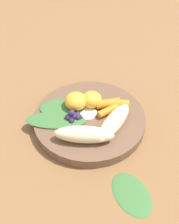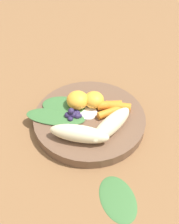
% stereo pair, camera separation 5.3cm
% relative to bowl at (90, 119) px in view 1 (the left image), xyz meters
% --- Properties ---
extents(ground_plane, '(2.40, 2.40, 0.00)m').
position_rel_bowl_xyz_m(ground_plane, '(0.00, 0.00, -0.01)').
color(ground_plane, brown).
extents(bowl, '(0.23, 0.23, 0.02)m').
position_rel_bowl_xyz_m(bowl, '(0.00, 0.00, 0.00)').
color(bowl, brown).
rests_on(bowl, ground_plane).
extents(banana_peeled_left, '(0.06, 0.12, 0.03)m').
position_rel_bowl_xyz_m(banana_peeled_left, '(0.06, 0.01, 0.03)').
color(banana_peeled_left, beige).
rests_on(banana_peeled_left, bowl).
extents(banana_peeled_right, '(0.10, 0.11, 0.03)m').
position_rel_bowl_xyz_m(banana_peeled_right, '(0.04, -0.05, 0.03)').
color(banana_peeled_right, beige).
rests_on(banana_peeled_right, bowl).
extents(orange_segment_near, '(0.05, 0.05, 0.04)m').
position_rel_bowl_xyz_m(orange_segment_near, '(-0.04, -0.01, 0.03)').
color(orange_segment_near, '#F4A833').
rests_on(orange_segment_near, bowl).
extents(orange_segment_far, '(0.04, 0.04, 0.03)m').
position_rel_bowl_xyz_m(orange_segment_far, '(-0.02, 0.02, 0.03)').
color(orange_segment_far, '#F4A833').
rests_on(orange_segment_far, bowl).
extents(carrot_front, '(0.02, 0.06, 0.02)m').
position_rel_bowl_xyz_m(carrot_front, '(0.02, 0.04, 0.02)').
color(carrot_front, orange).
rests_on(carrot_front, bowl).
extents(carrot_mid_left, '(0.05, 0.05, 0.02)m').
position_rel_bowl_xyz_m(carrot_mid_left, '(0.02, 0.06, 0.02)').
color(carrot_mid_left, orange).
rests_on(carrot_mid_left, bowl).
extents(carrot_mid_right, '(0.04, 0.05, 0.02)m').
position_rel_bowl_xyz_m(carrot_mid_right, '(0.01, 0.05, 0.02)').
color(carrot_mid_right, orange).
rests_on(carrot_mid_right, bowl).
extents(blueberry_pile, '(0.04, 0.04, 0.02)m').
position_rel_bowl_xyz_m(blueberry_pile, '(-0.01, -0.03, 0.02)').
color(blueberry_pile, '#2D234C').
rests_on(blueberry_pile, bowl).
extents(coconut_shred_patch, '(0.04, 0.04, 0.00)m').
position_rel_bowl_xyz_m(coconut_shred_patch, '(-0.01, -0.00, 0.01)').
color(coconut_shred_patch, white).
rests_on(coconut_shred_patch, bowl).
extents(kale_leaf_left, '(0.11, 0.11, 0.00)m').
position_rel_bowl_xyz_m(kale_leaf_left, '(-0.05, -0.03, 0.01)').
color(kale_leaf_left, '#3D7038').
rests_on(kale_leaf_left, bowl).
extents(kale_leaf_right, '(0.12, 0.13, 0.00)m').
position_rel_bowl_xyz_m(kale_leaf_right, '(-0.03, -0.06, 0.01)').
color(kale_leaf_right, '#3D7038').
rests_on(kale_leaf_right, bowl).
extents(kale_leaf_stray, '(0.10, 0.08, 0.01)m').
position_rel_bowl_xyz_m(kale_leaf_stray, '(0.17, -0.05, -0.01)').
color(kale_leaf_stray, '#3D7038').
rests_on(kale_leaf_stray, ground_plane).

